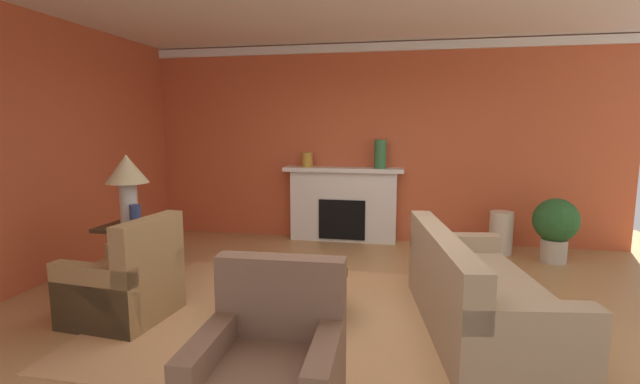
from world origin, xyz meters
name	(u,v)px	position (x,y,z in m)	size (l,w,h in m)	color
ground_plane	(340,314)	(0.00, 0.00, 0.00)	(8.79, 8.79, 0.00)	tan
wall_fireplace	(370,143)	(0.00, 2.96, 1.48)	(7.36, 0.12, 2.96)	#C65633
wall_window	(35,150)	(-3.44, 0.30, 1.48)	(0.12, 6.40, 2.96)	#C65633
crown_moulding	(371,47)	(0.00, 2.88, 2.88)	(7.36, 0.08, 0.12)	white
area_rug	(294,315)	(-0.42, -0.12, 0.01)	(3.32, 2.74, 0.01)	tan
fireplace	(343,206)	(-0.38, 2.75, 0.54)	(1.80, 0.35, 1.13)	white
sofa	(476,298)	(1.18, -0.12, 0.30)	(1.20, 2.21, 0.85)	tan
armchair_near_window	(126,286)	(-1.89, -0.46, 0.31)	(0.87, 0.87, 0.95)	#9E7A4C
armchair_facing_fireplace	(270,379)	(-0.16, -1.67, 0.31)	(0.83, 0.83, 0.95)	brown
coffee_table	(293,281)	(-0.42, -0.12, 0.34)	(1.00, 1.00, 0.45)	#3D2D1E
side_table	(132,252)	(-2.31, 0.26, 0.40)	(0.56, 0.56, 0.70)	#3D2D1E
table_lamp	(127,176)	(-2.31, 0.26, 1.22)	(0.44, 0.44, 0.75)	beige
vase_mantel_right	(380,154)	(0.17, 2.70, 1.34)	(0.18, 0.18, 0.42)	#33703D
vase_tall_corner	(501,233)	(1.86, 2.45, 0.29)	(0.31, 0.31, 0.59)	beige
vase_on_side_table	(135,216)	(-2.16, 0.14, 0.82)	(0.11, 0.11, 0.24)	navy
vase_mantel_left	(307,160)	(-0.93, 2.70, 1.24)	(0.17, 0.17, 0.22)	#B7892D
book_red_cover	(279,270)	(-0.53, -0.21, 0.47)	(0.24, 0.19, 0.03)	tan
book_art_folio	(274,265)	(-0.58, -0.19, 0.50)	(0.22, 0.16, 0.05)	navy
potted_plant	(556,225)	(2.46, 2.17, 0.49)	(0.56, 0.56, 0.83)	#BCB29E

